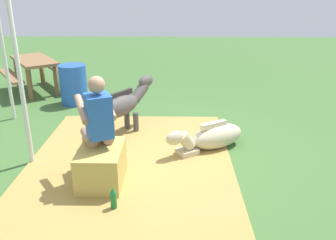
{
  "coord_description": "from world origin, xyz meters",
  "views": [
    {
      "loc": [
        -4.68,
        -0.32,
        2.35
      ],
      "look_at": [
        -0.03,
        -0.23,
        0.55
      ],
      "focal_mm": 38.27,
      "sensor_mm": 36.0,
      "label": 1
    }
  ],
  "objects_px": {
    "pony_standing": "(123,105)",
    "picnic_bench": "(35,67)",
    "person_seated": "(97,123)",
    "pony_lying": "(212,137)",
    "water_barrel": "(73,84)",
    "tent_pole_left": "(20,79)",
    "hay_bale": "(102,166)",
    "tent_pole_right": "(4,54)",
    "soda_bottle": "(114,199)"
  },
  "relations": [
    {
      "from": "tent_pole_left",
      "to": "person_seated",
      "type": "bearing_deg",
      "value": -109.53
    },
    {
      "from": "person_seated",
      "to": "pony_lying",
      "type": "distance_m",
      "value": 1.82
    },
    {
      "from": "hay_bale",
      "to": "pony_lying",
      "type": "bearing_deg",
      "value": -54.95
    },
    {
      "from": "water_barrel",
      "to": "picnic_bench",
      "type": "relative_size",
      "value": 0.41
    },
    {
      "from": "person_seated",
      "to": "tent_pole_right",
      "type": "height_order",
      "value": "tent_pole_right"
    },
    {
      "from": "picnic_bench",
      "to": "hay_bale",
      "type": "bearing_deg",
      "value": -150.47
    },
    {
      "from": "tent_pole_left",
      "to": "hay_bale",
      "type": "bearing_deg",
      "value": -115.72
    },
    {
      "from": "pony_lying",
      "to": "picnic_bench",
      "type": "xyz_separation_m",
      "value": [
        2.96,
        3.7,
        0.39
      ]
    },
    {
      "from": "person_seated",
      "to": "tent_pole_left",
      "type": "bearing_deg",
      "value": 70.47
    },
    {
      "from": "pony_lying",
      "to": "tent_pole_left",
      "type": "relative_size",
      "value": 0.53
    },
    {
      "from": "tent_pole_left",
      "to": "pony_lying",
      "type": "bearing_deg",
      "value": -78.85
    },
    {
      "from": "hay_bale",
      "to": "water_barrel",
      "type": "relative_size",
      "value": 0.93
    },
    {
      "from": "picnic_bench",
      "to": "tent_pole_right",
      "type": "bearing_deg",
      "value": -173.59
    },
    {
      "from": "pony_standing",
      "to": "tent_pole_left",
      "type": "relative_size",
      "value": 0.49
    },
    {
      "from": "person_seated",
      "to": "soda_bottle",
      "type": "xyz_separation_m",
      "value": [
        -0.71,
        -0.28,
        -0.62
      ]
    },
    {
      "from": "pony_standing",
      "to": "tent_pole_left",
      "type": "height_order",
      "value": "tent_pole_left"
    },
    {
      "from": "hay_bale",
      "to": "tent_pole_right",
      "type": "bearing_deg",
      "value": 42.72
    },
    {
      "from": "soda_bottle",
      "to": "water_barrel",
      "type": "bearing_deg",
      "value": 20.81
    },
    {
      "from": "water_barrel",
      "to": "tent_pole_left",
      "type": "xyz_separation_m",
      "value": [
        -2.61,
        -0.09,
        0.79
      ]
    },
    {
      "from": "hay_bale",
      "to": "soda_bottle",
      "type": "distance_m",
      "value": 0.62
    },
    {
      "from": "person_seated",
      "to": "picnic_bench",
      "type": "bearing_deg",
      "value": 29.98
    },
    {
      "from": "hay_bale",
      "to": "water_barrel",
      "type": "distance_m",
      "value": 3.34
    },
    {
      "from": "picnic_bench",
      "to": "tent_pole_left",
      "type": "bearing_deg",
      "value": -161.25
    },
    {
      "from": "pony_standing",
      "to": "person_seated",
      "type": "bearing_deg",
      "value": 175.49
    },
    {
      "from": "water_barrel",
      "to": "tent_pole_right",
      "type": "height_order",
      "value": "tent_pole_right"
    },
    {
      "from": "pony_standing",
      "to": "picnic_bench",
      "type": "bearing_deg",
      "value": 43.48
    },
    {
      "from": "person_seated",
      "to": "tent_pole_left",
      "type": "xyz_separation_m",
      "value": [
        0.37,
        1.03,
        0.44
      ]
    },
    {
      "from": "pony_lying",
      "to": "hay_bale",
      "type": "bearing_deg",
      "value": 125.05
    },
    {
      "from": "soda_bottle",
      "to": "water_barrel",
      "type": "distance_m",
      "value": 3.96
    },
    {
      "from": "pony_standing",
      "to": "soda_bottle",
      "type": "xyz_separation_m",
      "value": [
        -2.1,
        -0.17,
        -0.38
      ]
    },
    {
      "from": "tent_pole_left",
      "to": "picnic_bench",
      "type": "relative_size",
      "value": 1.21
    },
    {
      "from": "water_barrel",
      "to": "hay_bale",
      "type": "bearing_deg",
      "value": -159.51
    },
    {
      "from": "soda_bottle",
      "to": "picnic_bench",
      "type": "xyz_separation_m",
      "value": [
        4.53,
        2.48,
        0.44
      ]
    },
    {
      "from": "person_seated",
      "to": "tent_pole_right",
      "type": "distance_m",
      "value": 2.92
    },
    {
      "from": "person_seated",
      "to": "water_barrel",
      "type": "bearing_deg",
      "value": 20.66
    },
    {
      "from": "person_seated",
      "to": "tent_pole_left",
      "type": "distance_m",
      "value": 1.18
    },
    {
      "from": "person_seated",
      "to": "soda_bottle",
      "type": "relative_size",
      "value": 4.9
    },
    {
      "from": "tent_pole_left",
      "to": "tent_pole_right",
      "type": "relative_size",
      "value": 1.0
    },
    {
      "from": "soda_bottle",
      "to": "picnic_bench",
      "type": "relative_size",
      "value": 0.14
    },
    {
      "from": "tent_pole_right",
      "to": "picnic_bench",
      "type": "relative_size",
      "value": 1.21
    },
    {
      "from": "soda_bottle",
      "to": "tent_pole_right",
      "type": "xyz_separation_m",
      "value": [
        2.79,
        2.29,
        1.06
      ]
    },
    {
      "from": "pony_standing",
      "to": "pony_lying",
      "type": "height_order",
      "value": "pony_standing"
    },
    {
      "from": "water_barrel",
      "to": "pony_standing",
      "type": "bearing_deg",
      "value": -142.33
    },
    {
      "from": "soda_bottle",
      "to": "pony_lying",
      "type": "bearing_deg",
      "value": -37.69
    },
    {
      "from": "hay_bale",
      "to": "pony_standing",
      "type": "bearing_deg",
      "value": -2.28
    },
    {
      "from": "soda_bottle",
      "to": "tent_pole_left",
      "type": "distance_m",
      "value": 2.0
    },
    {
      "from": "pony_lying",
      "to": "soda_bottle",
      "type": "relative_size",
      "value": 4.61
    },
    {
      "from": "water_barrel",
      "to": "picnic_bench",
      "type": "xyz_separation_m",
      "value": [
        0.85,
        1.08,
        0.17
      ]
    },
    {
      "from": "pony_standing",
      "to": "tent_pole_right",
      "type": "relative_size",
      "value": 0.49
    },
    {
      "from": "pony_standing",
      "to": "tent_pole_right",
      "type": "distance_m",
      "value": 2.33
    }
  ]
}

